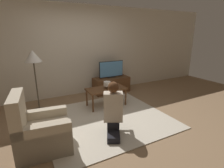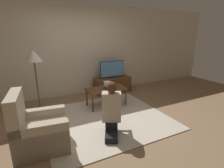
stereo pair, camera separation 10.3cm
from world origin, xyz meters
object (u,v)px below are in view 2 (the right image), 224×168
(table_lamp, at_px, (107,84))
(tv, at_px, (112,69))
(person_kneeling, at_px, (111,108))
(floor_lamp, at_px, (34,60))
(armchair, at_px, (39,131))
(coffee_table, at_px, (106,90))

(table_lamp, bearing_deg, tv, 56.65)
(person_kneeling, relative_size, table_lamp, 5.53)
(floor_lamp, relative_size, armchair, 1.48)
(tv, bearing_deg, person_kneeling, -117.10)
(floor_lamp, xyz_separation_m, armchair, (-0.13, -1.59, -0.92))
(floor_lamp, distance_m, table_lamp, 1.79)
(armchair, height_order, person_kneeling, person_kneeling)
(tv, xyz_separation_m, coffee_table, (-0.63, -0.91, -0.31))
(coffee_table, relative_size, person_kneeling, 0.99)
(floor_lamp, distance_m, person_kneeling, 2.17)
(tv, distance_m, coffee_table, 1.15)
(armchair, xyz_separation_m, person_kneeling, (1.23, -0.13, 0.20))
(tv, relative_size, floor_lamp, 0.55)
(armchair, bearing_deg, person_kneeling, -89.58)
(tv, relative_size, coffee_table, 0.82)
(armchair, bearing_deg, tv, -42.84)
(floor_lamp, height_order, person_kneeling, floor_lamp)
(tv, bearing_deg, table_lamp, -123.35)
(floor_lamp, height_order, armchair, floor_lamp)
(floor_lamp, bearing_deg, tv, 10.32)
(coffee_table, xyz_separation_m, person_kneeling, (-0.46, -1.21, 0.08))
(table_lamp, bearing_deg, floor_lamp, 162.36)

